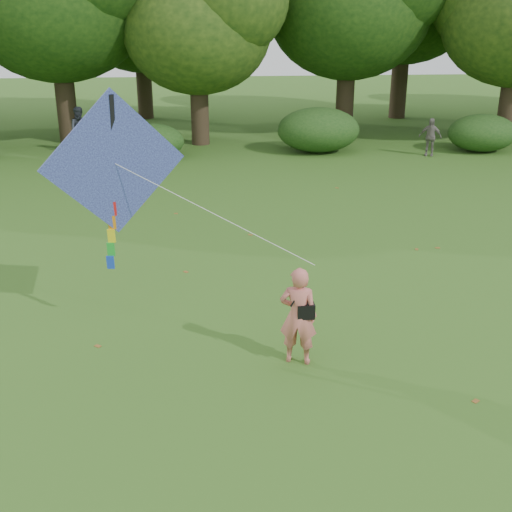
{
  "coord_description": "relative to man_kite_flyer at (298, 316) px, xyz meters",
  "views": [
    {
      "loc": [
        -1.98,
        -9.07,
        5.84
      ],
      "look_at": [
        -1.03,
        2.0,
        1.5
      ],
      "focal_mm": 45.0,
      "sensor_mm": 36.0,
      "label": 1
    }
  ],
  "objects": [
    {
      "name": "bystander_left",
      "position": [
        -6.61,
        17.85,
        0.08
      ],
      "size": [
        1.01,
        0.82,
        1.94
      ],
      "primitive_type": "imported",
      "rotation": [
        0.0,
        0.0,
        0.1
      ],
      "color": "#292D37",
      "rests_on": "ground"
    },
    {
      "name": "ground",
      "position": [
        0.41,
        -0.69,
        -0.89
      ],
      "size": [
        100.0,
        100.0,
        0.0
      ],
      "primitive_type": "plane",
      "color": "#265114",
      "rests_on": "ground"
    },
    {
      "name": "bystander_right",
      "position": [
        7.9,
        16.05,
        -0.11
      ],
      "size": [
        0.99,
        0.7,
        1.56
      ],
      "primitive_type": "imported",
      "rotation": [
        0.0,
        0.0,
        -0.39
      ],
      "color": "slate",
      "rests_on": "ground"
    },
    {
      "name": "flying_kite",
      "position": [
        -3.1,
        1.48,
        2.34
      ],
      "size": [
        4.57,
        2.06,
        3.32
      ],
      "color": "#243F9C",
      "rests_on": "ground"
    },
    {
      "name": "man_kite_flyer",
      "position": [
        0.0,
        0.0,
        0.0
      ],
      "size": [
        0.74,
        0.59,
        1.78
      ],
      "primitive_type": "imported",
      "rotation": [
        0.0,
        0.0,
        2.86
      ],
      "color": "#D36D63",
      "rests_on": "ground"
    },
    {
      "name": "tree_line",
      "position": [
        2.08,
        22.19,
        4.71
      ],
      "size": [
        54.7,
        15.3,
        9.48
      ],
      "color": "#3A2D1E",
      "rests_on": "ground"
    },
    {
      "name": "fallen_leaves",
      "position": [
        0.84,
        5.19,
        -0.88
      ],
      "size": [
        9.88,
        12.92,
        0.01
      ],
      "color": "brown",
      "rests_on": "ground"
    },
    {
      "name": "crossbody_bag",
      "position": [
        0.12,
        -0.03,
        0.12
      ],
      "size": [
        0.43,
        0.2,
        0.71
      ],
      "color": "black",
      "rests_on": "ground"
    },
    {
      "name": "shrub_band",
      "position": [
        -0.31,
        16.92,
        -0.03
      ],
      "size": [
        39.15,
        3.22,
        1.88
      ],
      "color": "#264919",
      "rests_on": "ground"
    }
  ]
}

